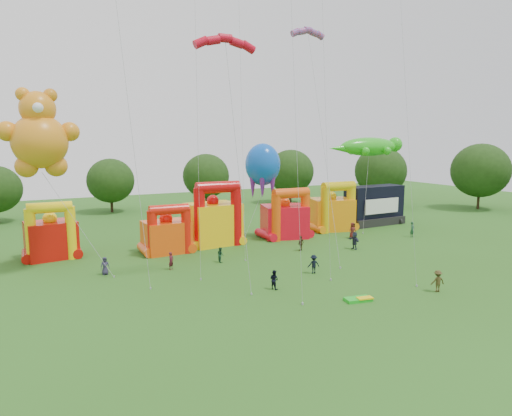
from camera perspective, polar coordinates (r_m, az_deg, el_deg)
name	(u,v)px	position (r m, az deg, el deg)	size (l,w,h in m)	color
ground	(387,327)	(31.82, 16.06, -14.09)	(160.00, 160.00, 0.00)	#285517
tree_ring	(370,233)	(29.69, 14.10, -3.00)	(122.49, 124.58, 12.07)	#352314
bouncy_castle_0	(51,237)	(51.08, -24.23, -3.27)	(5.19, 4.41, 5.96)	red
bouncy_castle_1	(167,234)	(49.92, -11.07, -3.18)	(4.91, 4.05, 5.38)	#F54D0D
bouncy_castle_2	(214,220)	(52.94, -5.27, -1.56)	(6.17, 5.17, 7.46)	yellow
bouncy_castle_3	(286,218)	(56.64, 3.72, -1.32)	(6.12, 5.35, 6.29)	red
bouncy_castle_4	(332,211)	(62.07, 9.51, -0.43)	(6.23, 5.43, 6.65)	orange
stage_trailer	(374,206)	(67.40, 14.56, 0.28)	(9.05, 3.77, 5.60)	black
teddy_bear_kite	(62,187)	(43.64, -23.14, 2.43)	(8.54, 6.58, 16.60)	orange
gecko_kite	(367,174)	(62.96, 13.74, 4.20)	(12.17, 5.41, 12.51)	green
octopus_kite	(259,186)	(55.15, 0.36, 2.72)	(6.25, 4.80, 11.74)	blue
parafoil_kites	(270,134)	(43.38, 1.71, 9.23)	(24.51, 12.67, 28.48)	red
diamond_kites	(284,90)	(41.55, 3.58, 14.47)	(18.03, 20.30, 38.64)	#E7420A
folded_kite_bundle	(359,299)	(35.95, 12.73, -11.06)	(2.14, 1.35, 0.31)	green
spectator_0	(105,266)	(43.56, -18.36, -6.88)	(0.79, 0.52, 1.62)	#2E2A46
spectator_1	(171,261)	(43.66, -10.56, -6.51)	(0.61, 0.40, 1.67)	#4E1621
spectator_2	(221,255)	(45.61, -4.46, -5.84)	(0.74, 0.58, 1.52)	#1D482D
spectator_3	(314,264)	(42.07, 7.22, -6.98)	(1.11, 0.64, 1.72)	black
spectator_4	(301,243)	(50.31, 5.64, -4.40)	(0.98, 0.41, 1.68)	#43321B
spectator_5	(354,241)	(51.86, 12.20, -4.00)	(1.82, 0.58, 1.96)	#22273A
spectator_6	(353,230)	(57.54, 11.98, -2.75)	(0.96, 0.63, 1.97)	#571D19
spectator_7	(412,229)	(60.24, 18.95, -2.55)	(0.71, 0.46, 1.93)	#1B452B
spectator_8	(274,280)	(37.55, 2.27, -8.93)	(0.77, 0.60, 1.59)	black
spectator_9	(438,281)	(39.62, 21.76, -8.48)	(1.15, 0.66, 1.77)	#3F3619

